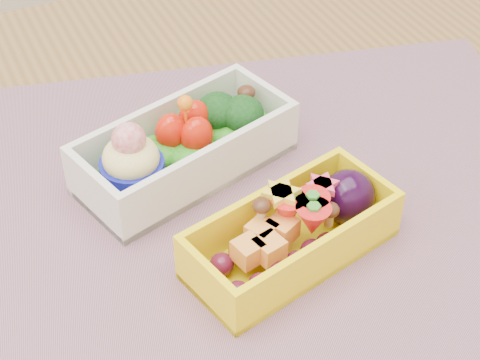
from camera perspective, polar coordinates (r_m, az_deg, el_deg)
name	(u,v)px	position (r m, az deg, el deg)	size (l,w,h in m)	color
table	(228,290)	(0.72, -0.86, -7.86)	(1.20, 0.80, 0.75)	brown
placemat	(234,222)	(0.64, -0.42, -3.04)	(0.59, 0.45, 0.00)	gray
bento_white	(184,147)	(0.67, -4.02, 2.34)	(0.20, 0.13, 0.08)	silver
bento_yellow	(295,231)	(0.60, 3.99, -3.68)	(0.18, 0.11, 0.05)	yellow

